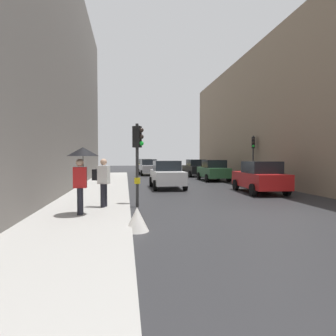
% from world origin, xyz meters
% --- Properties ---
extents(ground_plane, '(120.00, 120.00, 0.00)m').
position_xyz_m(ground_plane, '(0.00, 0.00, 0.00)').
color(ground_plane, '#28282B').
extents(sidewalk_kerb, '(3.12, 40.00, 0.16)m').
position_xyz_m(sidewalk_kerb, '(-6.39, 6.00, 0.08)').
color(sidewalk_kerb, '#A8A5A0').
rests_on(sidewalk_kerb, ground).
extents(building_facade_right, '(12.00, 33.94, 10.53)m').
position_xyz_m(building_facade_right, '(10.83, 11.56, 5.27)').
color(building_facade_right, gray).
rests_on(building_facade_right, ground).
extents(traffic_light_near_right, '(0.45, 0.36, 3.31)m').
position_xyz_m(traffic_light_near_right, '(-4.50, 2.52, 2.28)').
color(traffic_light_near_right, '#2D2D2D').
rests_on(traffic_light_near_right, ground).
extents(traffic_light_mid_street, '(0.33, 0.45, 3.60)m').
position_xyz_m(traffic_light_mid_street, '(4.52, 11.54, 2.49)').
color(traffic_light_mid_street, '#2D2D2D').
rests_on(traffic_light_mid_street, ground).
extents(car_silver_hatchback, '(2.20, 4.29, 1.76)m').
position_xyz_m(car_silver_hatchback, '(-2.48, 22.92, 0.88)').
color(car_silver_hatchback, '#BCBCC1').
rests_on(car_silver_hatchback, ground).
extents(car_white_compact, '(2.02, 4.20, 1.76)m').
position_xyz_m(car_white_compact, '(-2.36, 9.31, 0.88)').
color(car_white_compact, silver).
rests_on(car_white_compact, ground).
extents(car_green_estate, '(2.06, 4.22, 1.76)m').
position_xyz_m(car_green_estate, '(2.36, 14.56, 0.88)').
color(car_green_estate, '#2D6038').
rests_on(car_green_estate, ground).
extents(car_yellow_taxi, '(2.17, 4.28, 1.76)m').
position_xyz_m(car_yellow_taxi, '(-2.45, 28.96, 0.88)').
color(car_yellow_taxi, yellow).
rests_on(car_yellow_taxi, ground).
extents(car_dark_suv, '(2.13, 4.26, 1.76)m').
position_xyz_m(car_dark_suv, '(2.19, 20.17, 0.88)').
color(car_dark_suv, black).
rests_on(car_dark_suv, ground).
extents(car_red_sedan, '(2.20, 4.29, 1.76)m').
position_xyz_m(car_red_sedan, '(2.40, 6.12, 0.88)').
color(car_red_sedan, red).
rests_on(car_red_sedan, ground).
extents(pedestrian_with_umbrella, '(1.00, 1.00, 2.14)m').
position_xyz_m(pedestrian_with_umbrella, '(-6.35, 0.50, 1.84)').
color(pedestrian_with_umbrella, black).
rests_on(pedestrian_with_umbrella, sidewalk_kerb).
extents(pedestrian_with_black_backpack, '(0.66, 0.46, 1.77)m').
position_xyz_m(pedestrian_with_black_backpack, '(-5.82, 1.82, 1.16)').
color(pedestrian_with_black_backpack, black).
rests_on(pedestrian_with_black_backpack, sidewalk_kerb).
extents(warning_sign_triangle, '(0.64, 0.64, 0.65)m').
position_xyz_m(warning_sign_triangle, '(-4.68, -1.25, 0.33)').
color(warning_sign_triangle, silver).
rests_on(warning_sign_triangle, ground).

